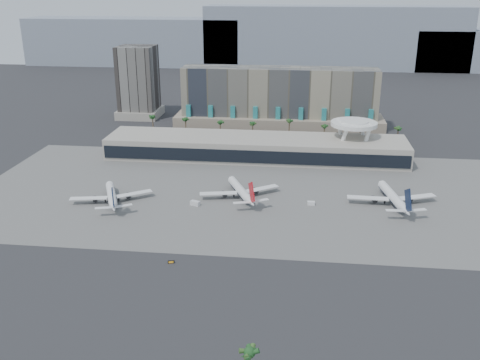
# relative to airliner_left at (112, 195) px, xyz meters

# --- Properties ---
(ground) EXTENTS (900.00, 900.00, 0.00)m
(ground) POSITION_rel_airliner_left_xyz_m (59.60, -35.65, -3.37)
(ground) COLOR #232326
(ground) RESTS_ON ground
(apron_pad) EXTENTS (260.00, 130.00, 0.06)m
(apron_pad) POSITION_rel_airliner_left_xyz_m (59.60, 19.35, -3.34)
(apron_pad) COLOR #5B5B59
(apron_pad) RESTS_ON ground
(mountain_ridge) EXTENTS (680.00, 60.00, 70.00)m
(mountain_ridge) POSITION_rel_airliner_left_xyz_m (87.47, 434.35, 26.52)
(mountain_ridge) COLOR gray
(mountain_ridge) RESTS_ON ground
(hotel) EXTENTS (140.00, 30.00, 42.00)m
(hotel) POSITION_rel_airliner_left_xyz_m (69.60, 138.76, 13.44)
(hotel) COLOR gray
(hotel) RESTS_ON ground
(office_tower) EXTENTS (30.00, 30.00, 52.00)m
(office_tower) POSITION_rel_airliner_left_xyz_m (-35.40, 164.35, 19.57)
(office_tower) COLOR black
(office_tower) RESTS_ON ground
(terminal) EXTENTS (170.00, 32.50, 14.50)m
(terminal) POSITION_rel_airliner_left_xyz_m (59.60, 74.19, 3.15)
(terminal) COLOR #B8AFA1
(terminal) RESTS_ON ground
(saucer_structure) EXTENTS (26.00, 26.00, 21.89)m
(saucer_structure) POSITION_rel_airliner_left_xyz_m (114.60, 80.35, 15.09)
(saucer_structure) COLOR white
(saucer_structure) RESTS_ON ground
(palm_row) EXTENTS (157.80, 2.80, 13.10)m
(palm_row) POSITION_rel_airliner_left_xyz_m (66.60, 109.35, 7.13)
(palm_row) COLOR brown
(palm_row) RESTS_ON ground
(airliner_left) EXTENTS (35.33, 36.42, 13.35)m
(airliner_left) POSITION_rel_airliner_left_xyz_m (0.00, 0.00, 0.00)
(airliner_left) COLOR white
(airliner_left) RESTS_ON ground
(airliner_centre) EXTENTS (36.36, 37.45, 13.78)m
(airliner_centre) POSITION_rel_airliner_left_xyz_m (57.95, 12.77, 0.11)
(airliner_centre) COLOR white
(airliner_centre) RESTS_ON ground
(airliner_right) EXTENTS (40.69, 42.23, 14.68)m
(airliner_right) POSITION_rel_airliner_left_xyz_m (127.46, 12.20, 0.34)
(airliner_right) COLOR white
(airliner_right) RESTS_ON ground
(service_vehicle_a) EXTENTS (4.76, 3.51, 2.10)m
(service_vehicle_a) POSITION_rel_airliner_left_xyz_m (38.69, 0.56, -2.32)
(service_vehicle_a) COLOR silver
(service_vehicle_a) RESTS_ON ground
(service_vehicle_b) EXTENTS (3.34, 1.95, 1.70)m
(service_vehicle_b) POSITION_rel_airliner_left_xyz_m (90.79, 7.11, -2.52)
(service_vehicle_b) COLOR silver
(service_vehicle_b) RESTS_ON ground
(taxiway_sign) EXTENTS (2.42, 0.91, 1.10)m
(taxiway_sign) POSITION_rel_airliner_left_xyz_m (40.42, -52.80, -2.82)
(taxiway_sign) COLOR black
(taxiway_sign) RESTS_ON ground
(near_palm_b) EXTENTS (6.00, 6.00, 15.81)m
(near_palm_b) POSITION_rel_airliner_left_xyz_m (74.95, -116.89, 9.51)
(near_palm_b) COLOR brown
(near_palm_b) RESTS_ON ground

